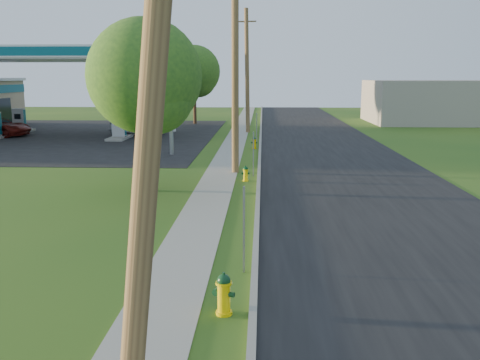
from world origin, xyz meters
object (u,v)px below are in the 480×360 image
at_px(car_silver, 138,126).
at_px(fuel_pump_se, 133,124).
at_px(utility_pole_far, 247,71).
at_px(tree_lot, 195,73).
at_px(hydrant_far, 254,143).
at_px(fuel_pump_ne, 119,129).
at_px(utility_pole_mid, 235,63).
at_px(hydrant_near, 224,294).
at_px(fuel_pump_sw, 20,124).
at_px(tree_verge, 147,81).
at_px(hydrant_mid, 246,174).
at_px(utility_pole_near, 155,39).
at_px(price_pylon, 169,57).

bearing_deg(car_silver, fuel_pump_se, 35.69).
height_order(utility_pole_far, car_silver, utility_pole_far).
bearing_deg(tree_lot, hydrant_far, -71.65).
distance_m(fuel_pump_ne, hydrant_far, 10.73).
bearing_deg(hydrant_far, utility_pole_mid, -95.10).
distance_m(utility_pole_mid, hydrant_near, 15.69).
xyz_separation_m(fuel_pump_se, tree_lot, (3.89, 8.62, 3.94)).
bearing_deg(hydrant_near, hydrant_far, 89.54).
xyz_separation_m(fuel_pump_sw, car_silver, (9.68, -1.15, -0.01)).
xyz_separation_m(fuel_pump_ne, hydrant_near, (9.45, -28.01, -0.32)).
xyz_separation_m(utility_pole_mid, car_silver, (-8.22, 15.85, -4.24)).
relative_size(fuel_pump_se, tree_verge, 0.49).
height_order(hydrant_mid, hydrant_far, hydrant_far).
height_order(fuel_pump_ne, tree_lot, tree_lot).
bearing_deg(fuel_pump_se, car_silver, -59.53).
bearing_deg(fuel_pump_se, utility_pole_near, -75.73).
distance_m(fuel_pump_sw, car_silver, 9.75).
bearing_deg(hydrant_far, car_silver, 139.89).
distance_m(tree_lot, hydrant_far, 18.75).
distance_m(price_pylon, hydrant_far, 7.41).
bearing_deg(fuel_pump_ne, price_pylon, -56.31).
distance_m(fuel_pump_sw, hydrant_mid, 26.51).
bearing_deg(fuel_pump_sw, utility_pole_near, -62.91).
distance_m(price_pylon, hydrant_near, 21.58).
bearing_deg(hydrant_near, car_silver, 105.88).
bearing_deg(utility_pole_near, car_silver, 103.65).
height_order(fuel_pump_ne, tree_verge, tree_verge).
bearing_deg(hydrant_far, utility_pole_far, 94.36).
height_order(utility_pole_near, car_silver, utility_pole_near).
bearing_deg(price_pylon, tree_lot, 93.15).
bearing_deg(utility_pole_near, hydrant_near, 79.51).
xyz_separation_m(hydrant_mid, hydrant_far, (0.20, 10.34, 0.05)).
xyz_separation_m(utility_pole_near, tree_lot, (-5.01, 43.62, -0.14)).
relative_size(utility_pole_far, price_pylon, 1.39).
bearing_deg(fuel_pump_se, tree_verge, -74.67).
relative_size(fuel_pump_sw, hydrant_mid, 4.81).
xyz_separation_m(fuel_pump_ne, price_pylon, (5.00, -7.50, 4.71)).
bearing_deg(tree_verge, hydrant_near, -71.38).
bearing_deg(utility_pole_mid, fuel_pump_se, 117.63).
height_order(fuel_pump_se, car_silver, fuel_pump_se).
bearing_deg(car_silver, tree_lot, -12.99).
bearing_deg(fuel_pump_sw, hydrant_mid, -45.92).
bearing_deg(hydrant_far, utility_pole_near, -91.61).
height_order(utility_pole_mid, price_pylon, utility_pole_mid).
bearing_deg(fuel_pump_ne, fuel_pump_sw, 156.04).
bearing_deg(tree_verge, utility_pole_mid, 53.75).
xyz_separation_m(hydrant_far, car_silver, (-8.96, 7.55, 0.34)).
distance_m(tree_verge, hydrant_near, 12.02).
height_order(price_pylon, tree_verge, price_pylon).
relative_size(price_pylon, hydrant_near, 8.25).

